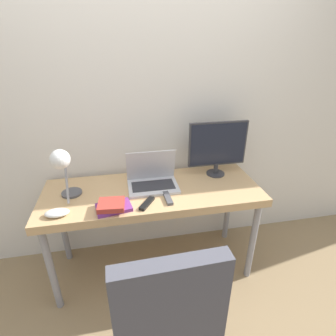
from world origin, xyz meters
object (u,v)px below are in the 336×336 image
object	(u,v)px
office_chair	(165,327)
game_controller	(57,213)
book_stack	(112,206)
monitor	(218,146)
laptop	(152,179)
desk_lamp	(62,165)

from	to	relation	value
office_chair	game_controller	xyz separation A→B (m)	(-0.56, 0.72, 0.20)
book_stack	game_controller	size ratio (longest dim) A/B	1.63
monitor	office_chair	bearing A→B (deg)	-120.04
laptop	desk_lamp	distance (m)	0.65
laptop	monitor	bearing A→B (deg)	9.80
monitor	book_stack	xyz separation A→B (m)	(-0.84, -0.36, -0.22)
laptop	game_controller	world-z (taller)	laptop
monitor	desk_lamp	bearing A→B (deg)	-168.57
laptop	monitor	world-z (taller)	monitor
laptop	book_stack	world-z (taller)	laptop
book_stack	office_chair	bearing A→B (deg)	-73.35
laptop	monitor	xyz separation A→B (m)	(0.54, 0.09, 0.19)
laptop	desk_lamp	xyz separation A→B (m)	(-0.59, -0.13, 0.23)
desk_lamp	game_controller	world-z (taller)	desk_lamp
monitor	game_controller	bearing A→B (deg)	-163.29
office_chair	game_controller	world-z (taller)	office_chair
book_stack	game_controller	bearing A→B (deg)	179.67
game_controller	desk_lamp	bearing A→B (deg)	66.39
office_chair	desk_lamp	bearing A→B (deg)	120.69
desk_lamp	book_stack	size ratio (longest dim) A/B	1.63
laptop	game_controller	distance (m)	0.70
book_stack	laptop	bearing A→B (deg)	41.36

